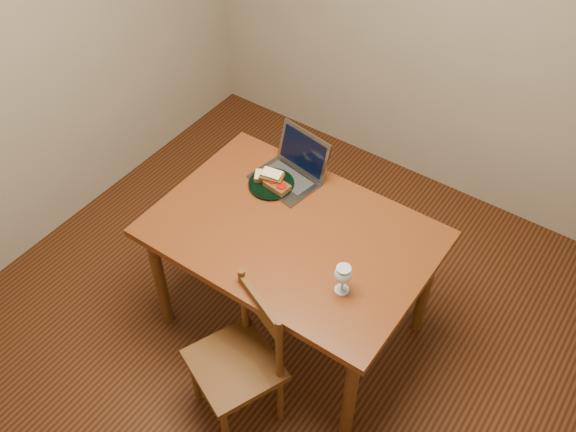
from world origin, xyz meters
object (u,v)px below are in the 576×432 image
Objects in this scene: table at (292,243)px; laptop at (293,167)px; plate at (271,184)px; chair at (238,357)px; milk_glass at (343,279)px.

laptop is at bearing 124.21° from table.
table is at bearing -36.45° from plate.
chair is at bearing -81.15° from table.
milk_glass reaches higher than plate.
laptop is at bearing 132.18° from chair.
chair is at bearing -64.81° from plate.
laptop reaches higher than milk_glass.
milk_glass is at bearing -23.58° from table.
laptop reaches higher than plate.
milk_glass is at bearing -29.31° from plate.
table is 0.34m from plate.
chair is 0.98m from laptop.
milk_glass is 0.76m from laptop.
plate is at bearing 138.13° from chair.
chair reaches higher than table.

